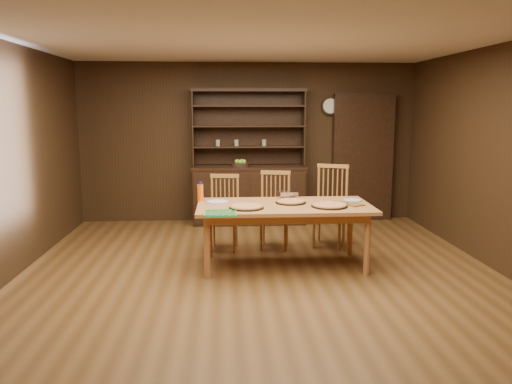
{
  "coord_description": "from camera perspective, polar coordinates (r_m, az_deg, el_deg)",
  "views": [
    {
      "loc": [
        -0.39,
        -5.26,
        1.89
      ],
      "look_at": [
        -0.03,
        0.4,
        0.91
      ],
      "focal_mm": 35.0,
      "sensor_mm": 36.0,
      "label": 1
    }
  ],
  "objects": [
    {
      "name": "pizza_left",
      "position": [
        5.66,
        -1.1,
        -1.7
      ],
      "size": [
        0.4,
        0.4,
        0.04
      ],
      "color": "black",
      "rests_on": "dining_table"
    },
    {
      "name": "plate_right",
      "position": [
        6.21,
        10.94,
        -0.93
      ],
      "size": [
        0.23,
        0.23,
        0.02
      ],
      "color": "white",
      "rests_on": "dining_table"
    },
    {
      "name": "wall_clock",
      "position": [
        8.4,
        8.48,
        9.7
      ],
      "size": [
        0.3,
        0.05,
        0.3
      ],
      "color": "black",
      "rests_on": "room_shell"
    },
    {
      "name": "dining_table",
      "position": [
        5.9,
        3.23,
        -2.14
      ],
      "size": [
        2.04,
        1.02,
        0.75
      ],
      "color": "#BD7741",
      "rests_on": "floor"
    },
    {
      "name": "pizza_right",
      "position": [
        5.8,
        8.39,
        -1.51
      ],
      "size": [
        0.42,
        0.42,
        0.04
      ],
      "color": "black",
      "rests_on": "dining_table"
    },
    {
      "name": "doorway",
      "position": [
        8.52,
        12.04,
        3.87
      ],
      "size": [
        1.0,
        0.18,
        2.1
      ],
      "primitive_type": "cube",
      "color": "black",
      "rests_on": "floor"
    },
    {
      "name": "chair_right",
      "position": [
        6.88,
        8.54,
        -1.25
      ],
      "size": [
        0.59,
        0.58,
        1.11
      ],
      "rotation": [
        0.0,
        0.0,
        -0.41
      ],
      "color": "#A27137",
      "rests_on": "floor"
    },
    {
      "name": "pizza_center",
      "position": [
        5.98,
        3.98,
        -1.1
      ],
      "size": [
        0.37,
        0.37,
        0.04
      ],
      "color": "black",
      "rests_on": "dining_table"
    },
    {
      "name": "pot_holder_a",
      "position": [
        5.94,
        11.16,
        -1.43
      ],
      "size": [
        0.25,
        0.25,
        0.01
      ],
      "primitive_type": "cube",
      "rotation": [
        0.0,
        0.0,
        0.54
      ],
      "color": "maroon",
      "rests_on": "dining_table"
    },
    {
      "name": "room_shell",
      "position": [
        5.29,
        0.65,
        6.37
      ],
      "size": [
        6.0,
        6.0,
        6.0
      ],
      "color": "silver",
      "rests_on": "floor"
    },
    {
      "name": "juice_bottle",
      "position": [
        6.11,
        -6.38,
        -0.03
      ],
      "size": [
        0.07,
        0.07,
        0.24
      ],
      "color": "orange",
      "rests_on": "dining_table"
    },
    {
      "name": "fruit_bowl",
      "position": [
        8.01,
        -1.81,
        3.22
      ],
      "size": [
        0.3,
        0.3,
        0.12
      ],
      "color": "black",
      "rests_on": "china_hutch"
    },
    {
      "name": "chair_left",
      "position": [
        6.7,
        -3.66,
        -2.02
      ],
      "size": [
        0.45,
        0.44,
        0.99
      ],
      "rotation": [
        0.0,
        0.0,
        -0.12
      ],
      "color": "#A27137",
      "rests_on": "floor"
    },
    {
      "name": "foil_dish",
      "position": [
        6.27,
        3.65,
        -0.33
      ],
      "size": [
        0.24,
        0.19,
        0.09
      ],
      "primitive_type": "cube",
      "rotation": [
        0.0,
        0.0,
        0.13
      ],
      "color": "white",
      "rests_on": "dining_table"
    },
    {
      "name": "pot_holder_b",
      "position": [
        6.0,
        9.35,
        -1.25
      ],
      "size": [
        0.29,
        0.29,
        0.02
      ],
      "primitive_type": "cube",
      "rotation": [
        0.0,
        0.0,
        -0.51
      ],
      "color": "maroon",
      "rests_on": "dining_table"
    },
    {
      "name": "chair_center",
      "position": [
        6.73,
        2.16,
        -1.76
      ],
      "size": [
        0.49,
        0.48,
        1.03
      ],
      "rotation": [
        0.0,
        0.0,
        -0.19
      ],
      "color": "#A27137",
      "rests_on": "floor"
    },
    {
      "name": "floor",
      "position": [
        5.61,
        0.62,
        -9.95
      ],
      "size": [
        6.0,
        6.0,
        0.0
      ],
      "primitive_type": "plane",
      "color": "brown",
      "rests_on": "ground"
    },
    {
      "name": "cooling_rack",
      "position": [
        5.39,
        -4.09,
        -2.39
      ],
      "size": [
        0.4,
        0.4,
        0.02
      ],
      "primitive_type": null,
      "rotation": [
        0.0,
        0.0,
        0.23
      ],
      "color": "#0EB65D",
      "rests_on": "dining_table"
    },
    {
      "name": "china_hutch",
      "position": [
        8.13,
        -0.8,
        0.58
      ],
      "size": [
        1.84,
        0.52,
        2.17
      ],
      "color": "black",
      "rests_on": "floor"
    },
    {
      "name": "plate_left",
      "position": [
        6.01,
        -4.43,
        -1.13
      ],
      "size": [
        0.28,
        0.28,
        0.02
      ],
      "color": "white",
      "rests_on": "dining_table"
    }
  ]
}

